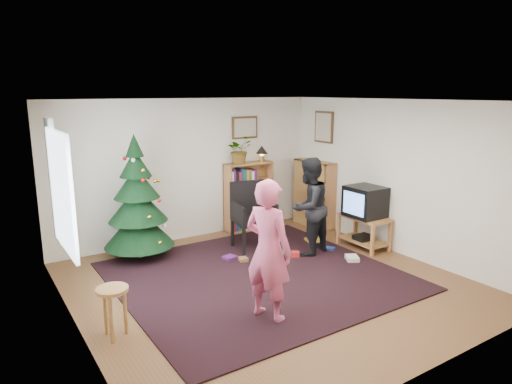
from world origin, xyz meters
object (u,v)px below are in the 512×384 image
potted_plant (239,150)px  picture_back (245,128)px  picture_right (324,127)px  person_standing (268,250)px  crt_tv (365,202)px  person_by_chair (309,207)px  stool (113,299)px  table_lamp (262,151)px  christmas_tree (138,208)px  bookshelf_right (314,193)px  armchair (250,213)px  tv_stand (364,229)px  bookshelf_back (249,195)px

potted_plant → picture_back: bearing=33.5°
picture_right → person_standing: size_ratio=0.36×
crt_tv → person_by_chair: person_by_chair is taller
person_by_chair → potted_plant: potted_plant is taller
stool → table_lamp: table_lamp is taller
picture_back → table_lamp: size_ratio=1.81×
christmas_tree → crt_tv: size_ratio=3.39×
bookshelf_right → table_lamp: (-0.89, 0.52, 0.84)m
christmas_tree → armchair: christmas_tree is taller
tv_stand → crt_tv: 0.49m
christmas_tree → bookshelf_back: bearing=9.5°
potted_plant → christmas_tree: bearing=-169.6°
bookshelf_right → picture_right: bearing=-118.1°
armchair → person_standing: 2.48m
tv_stand → person_by_chair: 1.15m
crt_tv → christmas_tree: bearing=154.7°
person_by_chair → potted_plant: size_ratio=3.08×
bookshelf_back → armchair: 1.10m
stool → person_standing: bearing=-18.4°
tv_stand → picture_back: bearing=116.9°
bookshelf_back → stool: 4.23m
crt_tv → person_standing: bearing=-157.3°
stool → person_by_chair: 3.54m
potted_plant → armchair: bearing=-111.5°
potted_plant → tv_stand: bearing=-57.2°
armchair → table_lamp: table_lamp is taller
person_by_chair → table_lamp: 1.87m
christmas_tree → potted_plant: 2.25m
armchair → tv_stand: bearing=-21.2°
tv_stand → person_by_chair: size_ratio=0.53×
bookshelf_back → potted_plant: size_ratio=2.50×
picture_right → bookshelf_back: (-1.33, 0.59, -1.29)m
stool → potted_plant: (3.15, 2.59, 1.12)m
bookshelf_right → table_lamp: bearing=59.9°
bookshelf_right → person_by_chair: (-1.13, -1.19, 0.14)m
picture_back → armchair: (-0.57, -1.07, -1.33)m
armchair → person_by_chair: size_ratio=0.71×
crt_tv → picture_back: bearing=116.8°
picture_right → crt_tv: (-0.26, -1.38, -1.14)m
bookshelf_back → stool: bookshelf_back is taller
person_by_chair → potted_plant: (-0.26, 1.71, 0.76)m
bookshelf_right → stool: (-4.54, -2.07, -0.22)m
picture_right → bookshelf_back: size_ratio=0.46×
bookshelf_back → bookshelf_right: bearing=-23.4°
christmas_tree → bookshelf_right: christmas_tree is taller
picture_right → stool: bearing=-156.9°
person_standing → potted_plant: potted_plant is taller
person_standing → potted_plant: (1.50, 3.13, 0.72)m
picture_right → potted_plant: (-1.53, 0.59, -0.39)m
picture_right → person_by_chair: picture_right is taller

